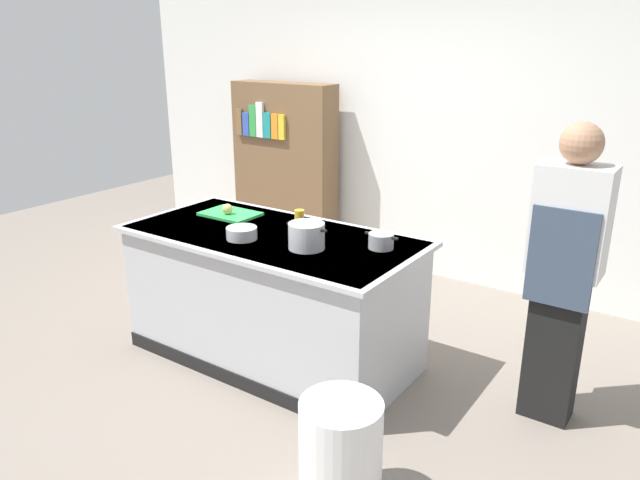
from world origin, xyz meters
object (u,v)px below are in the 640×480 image
sauce_pan (381,241)px  onion (227,209)px  bookshelf (285,169)px  stock_pot (307,236)px  juice_cup (299,217)px  person_chef (564,271)px  trash_bin (341,454)px  mixing_bowl (242,233)px

sauce_pan → onion: bearing=-178.4°
sauce_pan → bookshelf: bookshelf is taller
stock_pot → juice_cup: stock_pot is taller
bookshelf → stock_pot: bearing=-49.2°
onion → stock_pot: 0.89m
sauce_pan → person_chef: size_ratio=0.13×
juice_cup → bookshelf: bookshelf is taller
person_chef → bookshelf: 3.35m
trash_bin → person_chef: person_chef is taller
stock_pot → person_chef: 1.47m
stock_pot → mixing_bowl: size_ratio=1.46×
mixing_bowl → juice_cup: 0.48m
trash_bin → bookshelf: (-2.42, 2.71, 0.58)m
sauce_pan → juice_cup: juice_cup is taller
person_chef → stock_pot: bearing=124.9°
stock_pot → trash_bin: size_ratio=0.52×
sauce_pan → juice_cup: bearing=170.6°
sauce_pan → bookshelf: 2.59m
mixing_bowl → trash_bin: size_ratio=0.36×
onion → sauce_pan: bearing=1.6°
bookshelf → trash_bin: bearing=-48.3°
mixing_bowl → bookshelf: size_ratio=0.12×
person_chef → bookshelf: person_chef is taller
sauce_pan → mixing_bowl: (-0.82, -0.35, -0.01)m
sauce_pan → bookshelf: size_ratio=0.13×
juice_cup → sauce_pan: bearing=-9.4°
juice_cup → person_chef: bearing=3.2°
stock_pot → bookshelf: 2.51m
bookshelf → sauce_pan: bearing=-39.1°
juice_cup → mixing_bowl: bearing=-103.9°
sauce_pan → juice_cup: size_ratio=2.21×
stock_pot → onion: bearing=165.3°
trash_bin → person_chef: (0.61, 1.29, 0.64)m
stock_pot → person_chef: (1.39, 0.47, -0.07)m
juice_cup → trash_bin: bearing=-47.0°
trash_bin → bookshelf: size_ratio=0.32×
onion → juice_cup: bearing=16.1°
person_chef → sauce_pan: bearing=117.9°
onion → person_chef: size_ratio=0.04×
stock_pot → person_chef: size_ratio=0.17×
sauce_pan → juice_cup: (-0.70, 0.12, 0.00)m
sauce_pan → person_chef: person_chef is taller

